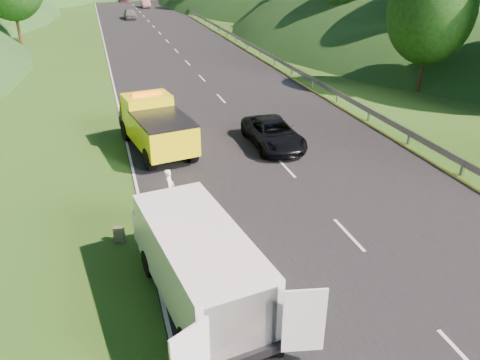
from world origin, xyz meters
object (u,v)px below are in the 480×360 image
object	(u,v)px
tow_truck	(155,125)
spare_tire	(270,358)
woman	(171,206)
worker	(233,315)
child	(193,244)
passing_suv	(273,146)
suitcase	(119,235)
white_van	(197,260)

from	to	relation	value
tow_truck	spare_tire	bearing A→B (deg)	-96.56
woman	worker	distance (m)	6.75
woman	worker	bearing A→B (deg)	-160.71
child	tow_truck	bearing A→B (deg)	134.56
woman	passing_suv	size ratio (longest dim) A/B	0.32
child	passing_suv	xyz separation A→B (m)	(5.81, 7.71, 0.00)
passing_suv	spare_tire	bearing A→B (deg)	-110.31
woman	child	bearing A→B (deg)	-160.41
worker	suitcase	size ratio (longest dim) A/B	3.08
woman	passing_suv	xyz separation A→B (m)	(6.12, 4.79, 0.00)
tow_truck	passing_suv	bearing A→B (deg)	-21.82
white_van	suitcase	bearing A→B (deg)	109.85
woman	child	xyz separation A→B (m)	(0.30, -2.92, 0.00)
tow_truck	passing_suv	size ratio (longest dim) A/B	1.35
child	suitcase	world-z (taller)	suitcase
child	suitcase	bearing A→B (deg)	-155.52
worker	tow_truck	bearing A→B (deg)	56.83
white_van	woman	xyz separation A→B (m)	(0.12, 5.78, -1.37)
tow_truck	passing_suv	world-z (taller)	tow_truck
tow_truck	worker	world-z (taller)	tow_truck
spare_tire	passing_suv	size ratio (longest dim) A/B	0.15
tow_truck	passing_suv	xyz separation A→B (m)	(5.83, -1.25, -1.33)
suitcase	passing_suv	xyz separation A→B (m)	(8.23, 6.83, -0.28)
woman	suitcase	bearing A→B (deg)	147.70
white_van	passing_suv	bearing A→B (deg)	51.18
tow_truck	child	xyz separation A→B (m)	(0.02, -8.96, -1.33)
child	white_van	bearing A→B (deg)	-53.90
woman	child	size ratio (longest dim) A/B	1.54
white_van	worker	distance (m)	1.83
white_van	spare_tire	size ratio (longest dim) A/B	9.75
suitcase	spare_tire	bearing A→B (deg)	-63.44
suitcase	child	bearing A→B (deg)	-19.95
white_van	spare_tire	bearing A→B (deg)	-74.00
child	passing_suv	world-z (taller)	passing_suv
white_van	suitcase	world-z (taller)	white_van
woman	spare_tire	bearing A→B (deg)	-158.94
white_van	woman	bearing A→B (deg)	80.55
woman	spare_tire	world-z (taller)	woman
spare_tire	passing_suv	world-z (taller)	passing_suv
child	woman	bearing A→B (deg)	140.35
tow_truck	child	distance (m)	9.05
suitcase	spare_tire	size ratio (longest dim) A/B	0.78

